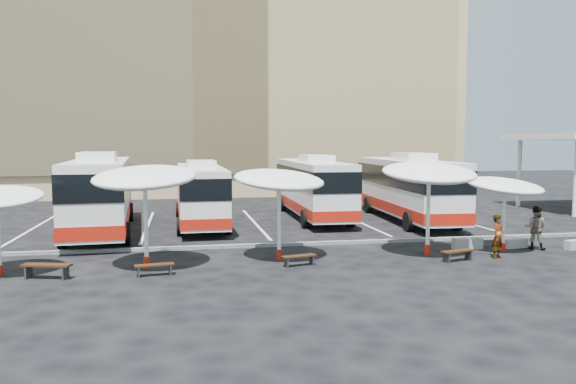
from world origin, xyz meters
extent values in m
plane|color=black|center=(0.00, 0.00, 0.00)|extent=(120.00, 120.00, 0.00)
cube|color=tan|center=(0.00, 32.00, 12.50)|extent=(42.00, 18.00, 25.00)
cube|color=tan|center=(0.00, 22.90, 12.00)|extent=(40.00, 0.30, 20.00)
cylinder|color=white|center=(20.00, 7.00, 2.40)|extent=(0.30, 0.30, 4.80)
cylinder|color=white|center=(20.00, 13.00, 2.40)|extent=(0.30, 0.30, 4.80)
cube|color=black|center=(0.00, 0.50, 0.07)|extent=(34.00, 0.25, 0.15)
cube|color=white|center=(-12.00, 8.00, 0.01)|extent=(0.15, 12.00, 0.01)
cube|color=white|center=(-6.00, 8.00, 0.01)|extent=(0.15, 12.00, 0.01)
cube|color=white|center=(0.00, 8.00, 0.01)|extent=(0.15, 12.00, 0.01)
cube|color=white|center=(6.00, 8.00, 0.01)|extent=(0.15, 12.00, 0.01)
cube|color=white|center=(12.00, 8.00, 0.01)|extent=(0.15, 12.00, 0.01)
cube|color=white|center=(-8.23, 6.24, 2.10)|extent=(3.56, 13.08, 3.23)
cube|color=black|center=(-8.23, 6.24, 2.75)|extent=(3.62, 13.15, 1.18)
cube|color=red|center=(-8.23, 6.24, 0.92)|extent=(3.62, 13.15, 0.59)
cube|color=red|center=(-8.66, 12.69, 1.29)|extent=(2.77, 0.40, 1.51)
cube|color=white|center=(-8.15, 5.16, 3.93)|extent=(1.94, 3.34, 0.43)
cylinder|color=black|center=(-9.82, 9.91, 0.54)|extent=(0.45, 1.10, 1.08)
cylinder|color=black|center=(-7.13, 10.09, 0.54)|extent=(0.45, 1.10, 1.08)
cylinder|color=black|center=(-9.28, 1.85, 0.54)|extent=(0.45, 1.10, 1.08)
cylinder|color=black|center=(-6.59, 2.03, 0.54)|extent=(0.45, 1.10, 1.08)
cube|color=white|center=(-3.08, 7.97, 1.85)|extent=(2.52, 11.40, 2.84)
cube|color=black|center=(-3.08, 7.97, 2.41)|extent=(2.58, 11.45, 1.04)
cube|color=red|center=(-3.08, 7.97, 0.80)|extent=(2.58, 11.45, 0.52)
cube|color=red|center=(-3.16, 13.65, 1.14)|extent=(2.43, 0.22, 1.33)
cube|color=white|center=(-3.07, 7.02, 3.46)|extent=(1.55, 2.86, 0.38)
cylinder|color=black|center=(-4.31, 11.27, 0.47)|extent=(0.34, 0.95, 0.95)
cylinder|color=black|center=(-1.95, 11.30, 0.47)|extent=(0.34, 0.95, 0.95)
cylinder|color=black|center=(-4.22, 4.17, 0.47)|extent=(0.34, 0.95, 0.95)
cylinder|color=black|center=(-1.85, 4.20, 0.47)|extent=(0.34, 0.95, 0.95)
cube|color=white|center=(3.76, 9.56, 1.96)|extent=(2.72, 12.12, 3.02)
cube|color=black|center=(3.76, 9.56, 2.57)|extent=(2.79, 12.18, 1.11)
cube|color=red|center=(3.76, 9.56, 0.86)|extent=(2.79, 12.18, 0.55)
cube|color=red|center=(3.86, 15.60, 1.21)|extent=(2.58, 0.25, 1.41)
cube|color=white|center=(3.74, 8.55, 3.67)|extent=(1.66, 3.05, 0.40)
cylinder|color=black|center=(2.56, 13.11, 0.50)|extent=(0.37, 1.01, 1.01)
cylinder|color=black|center=(5.08, 13.06, 0.50)|extent=(0.37, 1.01, 1.01)
cylinder|color=black|center=(2.43, 5.56, 0.50)|extent=(0.37, 1.01, 1.01)
cylinder|color=black|center=(4.95, 5.51, 0.50)|extent=(0.37, 1.01, 1.01)
cube|color=white|center=(9.02, 7.48, 2.03)|extent=(3.32, 12.65, 3.13)
cube|color=black|center=(9.02, 7.48, 2.66)|extent=(3.39, 12.71, 1.15)
cube|color=red|center=(9.02, 7.48, 0.89)|extent=(3.39, 12.71, 0.57)
cube|color=red|center=(9.38, 13.72, 1.25)|extent=(2.68, 0.36, 1.46)
cube|color=white|center=(8.96, 6.43, 3.81)|extent=(1.85, 3.22, 0.42)
cylinder|color=black|center=(7.93, 11.20, 0.52)|extent=(0.42, 1.06, 1.04)
cylinder|color=black|center=(10.53, 11.05, 0.52)|extent=(0.42, 1.06, 1.04)
cylinder|color=black|center=(7.48, 3.39, 0.52)|extent=(0.42, 1.06, 1.04)
cylinder|color=black|center=(10.08, 3.24, 0.52)|extent=(0.42, 1.06, 1.04)
cylinder|color=red|center=(-10.37, -3.06, 0.18)|extent=(0.20, 0.20, 0.36)
cylinder|color=white|center=(-5.41, -2.92, 1.65)|extent=(0.19, 0.19, 3.31)
cylinder|color=red|center=(-5.41, -2.92, 0.22)|extent=(0.30, 0.30, 0.44)
ellipsoid|color=white|center=(-5.41, -2.92, 3.36)|extent=(4.68, 4.71, 1.13)
cylinder|color=white|center=(-0.37, -2.33, 1.56)|extent=(0.19, 0.19, 3.12)
cylinder|color=red|center=(-0.37, -2.33, 0.21)|extent=(0.30, 0.30, 0.42)
ellipsoid|color=white|center=(-0.37, -2.33, 3.17)|extent=(4.68, 4.71, 1.07)
cylinder|color=white|center=(5.77, -2.56, 1.67)|extent=(0.16, 0.16, 3.34)
cylinder|color=red|center=(5.77, -2.56, 0.22)|extent=(0.25, 0.25, 0.45)
ellipsoid|color=white|center=(5.77, -2.56, 3.39)|extent=(3.82, 3.87, 1.14)
cylinder|color=white|center=(9.27, -2.43, 1.38)|extent=(0.17, 0.17, 2.75)
cylinder|color=red|center=(9.27, -2.43, 0.18)|extent=(0.27, 0.27, 0.37)
ellipsoid|color=white|center=(9.27, -2.43, 2.80)|extent=(4.11, 4.13, 0.94)
cube|color=black|center=(-8.64, -3.92, 0.47)|extent=(1.71, 0.89, 0.07)
cube|color=black|center=(-9.27, -3.73, 0.22)|extent=(0.18, 0.42, 0.44)
cube|color=black|center=(-8.01, -4.11, 0.22)|extent=(0.18, 0.42, 0.44)
cube|color=black|center=(-5.08, -4.17, 0.38)|extent=(1.38, 0.56, 0.05)
cube|color=black|center=(-5.61, -4.25, 0.18)|extent=(0.11, 0.34, 0.36)
cube|color=black|center=(-4.55, -4.08, 0.18)|extent=(0.11, 0.34, 0.36)
cube|color=black|center=(0.17, -3.58, 0.38)|extent=(1.37, 0.65, 0.05)
cube|color=black|center=(-0.34, -3.70, 0.18)|extent=(0.13, 0.34, 0.35)
cube|color=black|center=(0.69, -3.45, 0.18)|extent=(0.13, 0.34, 0.35)
cube|color=black|center=(6.42, -3.90, 0.40)|extent=(1.46, 0.75, 0.06)
cube|color=black|center=(5.87, -4.06, 0.19)|extent=(0.15, 0.36, 0.38)
cube|color=black|center=(6.96, -3.75, 0.19)|extent=(0.15, 0.36, 0.38)
cube|color=gray|center=(8.06, -1.62, 0.24)|extent=(1.28, 0.47, 0.48)
cube|color=gray|center=(10.23, -1.80, 0.20)|extent=(1.12, 0.54, 0.40)
imported|color=black|center=(8.26, -3.67, 0.87)|extent=(0.76, 0.70, 1.74)
imported|color=black|center=(10.93, -2.25, 0.94)|extent=(1.15, 1.15, 1.88)
camera|label=1|loc=(-4.10, -23.81, 4.61)|focal=35.00mm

